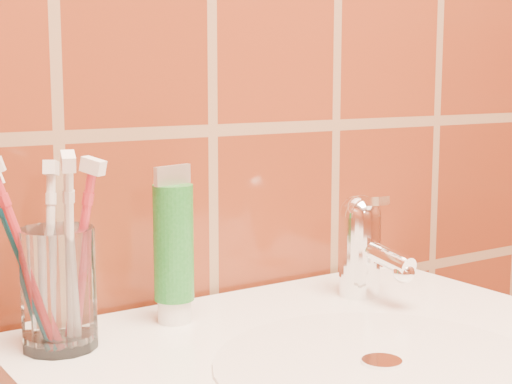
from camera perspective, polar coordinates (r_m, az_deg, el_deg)
glass_tumbler at (r=0.76m, az=-14.19°, el=-6.83°), size 0.09×0.09×0.11m
toothpaste_tube at (r=0.81m, az=-6.01°, el=-4.19°), size 0.05×0.04×0.16m
faucet at (r=0.92m, az=7.76°, el=-3.64°), size 0.05×0.11×0.12m
toothbrush_0 at (r=0.75m, az=-12.72°, el=-4.46°), size 0.09×0.10×0.19m
toothbrush_1 at (r=0.73m, az=-13.41°, el=-4.52°), size 0.07×0.13×0.21m
toothbrush_2 at (r=0.74m, az=-16.37°, el=-4.63°), size 0.12×0.11×0.19m
toothbrush_3 at (r=0.77m, az=-14.72°, el=-4.40°), size 0.08×0.10×0.19m
toothbrush_4 at (r=0.76m, az=-16.55°, el=-5.01°), size 0.13×0.13×0.18m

